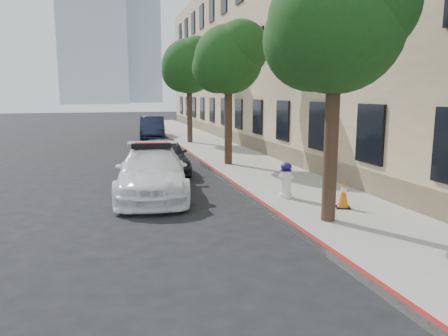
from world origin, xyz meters
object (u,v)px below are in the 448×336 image
at_px(parked_car_mid, 164,155).
at_px(fire_hydrant, 286,181).
at_px(police_car, 152,172).
at_px(parked_car_far, 152,128).
at_px(traffic_cone, 343,195).

bearing_deg(parked_car_mid, fire_hydrant, -65.22).
bearing_deg(police_car, fire_hydrant, -21.76).
distance_m(parked_car_mid, parked_car_far, 12.37).
distance_m(police_car, traffic_cone, 5.27).
distance_m(parked_car_mid, traffic_cone, 7.56).
bearing_deg(police_car, traffic_cone, -29.95).
relative_size(fire_hydrant, traffic_cone, 1.45).
height_order(parked_car_mid, traffic_cone, parked_car_mid).
xyz_separation_m(parked_car_mid, parked_car_far, (0.85, 12.34, 0.07)).
xyz_separation_m(police_car, traffic_cone, (4.23, -3.13, -0.22)).
bearing_deg(fire_hydrant, parked_car_far, 120.16).
bearing_deg(police_car, parked_car_far, 90.58).
xyz_separation_m(police_car, parked_car_far, (1.67, 15.96, 0.02)).
bearing_deg(fire_hydrant, police_car, 176.56).
bearing_deg(fire_hydrant, parked_car_mid, 139.57).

